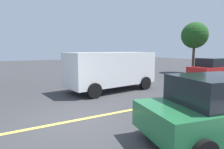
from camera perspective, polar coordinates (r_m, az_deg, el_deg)
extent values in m
plane|color=#38383A|center=(6.62, -10.60, -13.42)|extent=(80.00, 80.00, 0.00)
cube|color=#E0D14C|center=(8.04, 10.33, -9.59)|extent=(28.00, 0.16, 0.01)
cube|color=white|center=(10.91, -0.23, 1.88)|extent=(5.41, 2.63, 1.82)
cube|color=black|center=(12.23, 7.65, 4.30)|extent=(0.39, 1.85, 0.80)
cylinder|color=black|center=(12.89, 3.45, -1.35)|extent=(0.79, 0.35, 0.76)
cylinder|color=black|center=(11.46, 9.92, -2.55)|extent=(0.79, 0.35, 0.76)
cylinder|color=black|center=(10.98, -10.83, -3.01)|extent=(0.79, 0.35, 0.76)
cylinder|color=black|center=(9.25, -5.37, -4.86)|extent=(0.79, 0.35, 0.76)
cube|color=red|center=(17.66, 27.96, 1.09)|extent=(4.21, 1.85, 0.68)
cube|color=black|center=(17.43, 27.72, 3.27)|extent=(2.03, 1.62, 0.68)
cylinder|color=black|center=(19.38, 27.96, 0.56)|extent=(0.64, 0.23, 0.64)
cylinder|color=black|center=(17.06, 22.73, 0.04)|extent=(0.64, 0.23, 0.64)
cylinder|color=black|center=(16.02, 27.82, -0.69)|extent=(0.64, 0.23, 0.64)
cube|color=#236B3D|center=(5.82, 29.89, -10.37)|extent=(4.51, 2.64, 0.69)
cube|color=black|center=(5.51, 28.88, -3.93)|extent=(2.31, 1.99, 0.69)
cylinder|color=black|center=(5.72, 12.48, -13.48)|extent=(0.67, 0.34, 0.64)
cylinder|color=#513823|center=(20.82, 23.26, 4.60)|extent=(0.24, 0.24, 3.07)
sphere|color=#1E4C1C|center=(20.85, 23.58, 10.76)|extent=(2.57, 2.57, 2.57)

